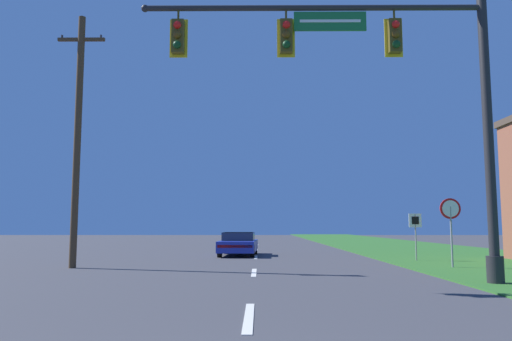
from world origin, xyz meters
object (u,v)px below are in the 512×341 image
signal_mast (393,87)px  utility_pole_near (78,135)px  car_ahead (239,244)px  stop_sign (451,217)px  route_sign_post (415,226)px

signal_mast → utility_pole_near: size_ratio=1.02×
car_ahead → stop_sign: (8.11, -7.79, 1.26)m
utility_pole_near → stop_sign: bearing=-0.1°
signal_mast → car_ahead: size_ratio=2.12×
stop_sign → route_sign_post: bearing=92.7°
route_sign_post → utility_pole_near: 14.56m
signal_mast → stop_sign: (3.35, 5.02, -3.46)m
signal_mast → route_sign_post: size_ratio=4.81×
signal_mast → stop_sign: size_ratio=3.90×
car_ahead → route_sign_post: bearing=-27.6°
route_sign_post → stop_sign: bearing=-87.3°
route_sign_post → utility_pole_near: size_ratio=0.21×
route_sign_post → utility_pole_near: (-13.69, -3.61, 3.41)m
car_ahead → stop_sign: stop_sign is taller
car_ahead → utility_pole_near: (-5.76, -7.75, 4.33)m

